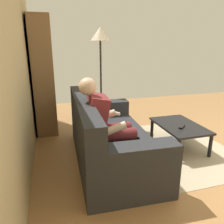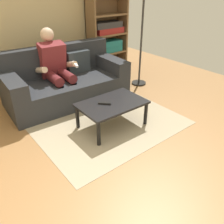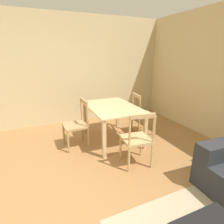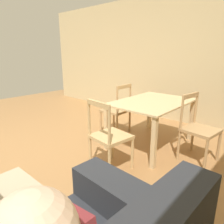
{
  "view_description": "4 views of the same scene",
  "coord_description": "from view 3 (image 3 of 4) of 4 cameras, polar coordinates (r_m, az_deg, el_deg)",
  "views": [
    {
      "loc": [
        -1.72,
        2.82,
        1.54
      ],
      "look_at": [
        0.93,
        2.06,
        0.69
      ],
      "focal_mm": 35.77,
      "sensor_mm": 36.0,
      "label": 1
    },
    {
      "loc": [
        -0.66,
        -1.2,
        1.78
      ],
      "look_at": [
        1.03,
        0.98,
        0.22
      ],
      "focal_mm": 37.11,
      "sensor_mm": 36.0,
      "label": 2
    },
    {
      "loc": [
        1.47,
        -0.21,
        1.73
      ],
      "look_at": [
        -1.72,
        1.17,
        0.6
      ],
      "focal_mm": 29.24,
      "sensor_mm": 36.0,
      "label": 3
    },
    {
      "loc": [
        0.98,
        2.75,
        1.44
      ],
      "look_at": [
        -0.4,
        1.52,
        0.9
      ],
      "focal_mm": 32.73,
      "sensor_mm": 36.0,
      "label": 4
    }
  ],
  "objects": [
    {
      "name": "wall_side",
      "position": [
        4.68,
        -21.18,
        11.67
      ],
      "size": [
        0.12,
        6.34,
        2.62
      ],
      "primitive_type": "cube",
      "color": "#C8B586",
      "rests_on": "ground_plane"
    },
    {
      "name": "dining_table",
      "position": [
        3.65,
        -0.0,
        0.27
      ],
      "size": [
        1.31,
        0.91,
        0.72
      ],
      "color": "#D1B27F",
      "rests_on": "ground_plane"
    },
    {
      "name": "dining_chair_near_wall",
      "position": [
        4.04,
        9.48,
        -0.8
      ],
      "size": [
        0.47,
        0.47,
        0.91
      ],
      "color": "tan",
      "rests_on": "ground_plane"
    },
    {
      "name": "dining_chair_by_doorway",
      "position": [
        3.51,
        -10.99,
        -3.9
      ],
      "size": [
        0.44,
        0.44,
        0.91
      ],
      "color": "tan",
      "rests_on": "ground_plane"
    },
    {
      "name": "dining_chair_facing_couch",
      "position": [
        2.9,
        7.77,
        -8.45
      ],
      "size": [
        0.47,
        0.47,
        0.91
      ],
      "color": "tan",
      "rests_on": "ground_plane"
    }
  ]
}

